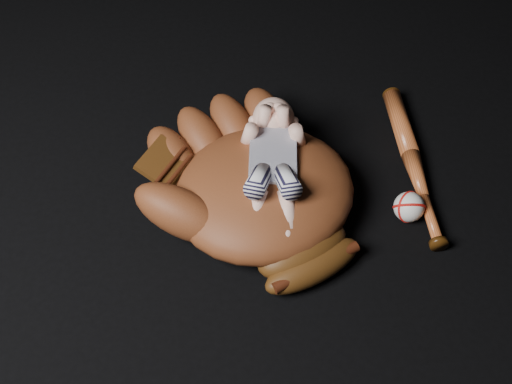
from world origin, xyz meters
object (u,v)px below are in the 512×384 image
at_px(baseball_bat, 413,164).
at_px(baseball_glove, 264,186).
at_px(baseball, 409,207).
at_px(newborn_baby, 273,165).

bearing_deg(baseball_bat, baseball_glove, -167.72).
bearing_deg(baseball_glove, baseball, -33.31).
bearing_deg(baseball, baseball_bat, 69.48).
height_order(newborn_baby, baseball, newborn_baby).
xyz_separation_m(newborn_baby, baseball, (0.27, -0.06, -0.10)).
relative_size(newborn_baby, baseball_bat, 0.74).
bearing_deg(baseball, baseball_glove, 170.34).
height_order(baseball_glove, baseball_bat, baseball_glove).
bearing_deg(baseball_bat, baseball, -110.52).
bearing_deg(baseball, newborn_baby, 167.25).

